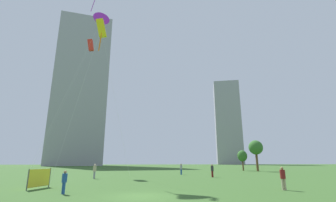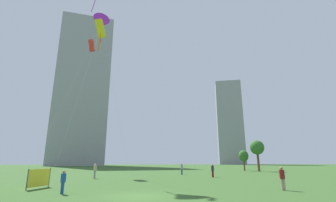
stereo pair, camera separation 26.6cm
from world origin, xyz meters
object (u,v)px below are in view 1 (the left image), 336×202
(distant_highrise_0, at_px, (227,123))
(person_standing_0, at_px, (181,168))
(person_standing_3, at_px, (212,170))
(kite_flying_5, at_px, (100,23))
(distant_highrise_1, at_px, (82,88))
(person_standing_1, at_px, (95,170))
(park_tree_1, at_px, (242,156))
(event_banner, at_px, (39,178))
(kite_flying_0, at_px, (91,45))
(person_standing_2, at_px, (283,177))
(park_tree_0, at_px, (256,148))
(kite_flying_2, at_px, (101,29))
(person_standing_4, at_px, (64,180))

(distant_highrise_0, bearing_deg, person_standing_0, -99.01)
(person_standing_3, distance_m, kite_flying_5, 26.61)
(kite_flying_5, relative_size, distant_highrise_1, 0.30)
(person_standing_1, xyz_separation_m, distant_highrise_1, (-27.20, 85.12, 37.28))
(kite_flying_5, distance_m, distant_highrise_1, 91.78)
(park_tree_1, xyz_separation_m, event_banner, (-31.42, -33.37, -2.47))
(kite_flying_0, relative_size, kite_flying_5, 1.17)
(person_standing_3, distance_m, park_tree_1, 25.34)
(person_standing_2, height_order, kite_flying_5, kite_flying_5)
(park_tree_0, relative_size, park_tree_1, 1.44)
(person_standing_0, distance_m, kite_flying_0, 31.17)
(person_standing_1, bearing_deg, park_tree_0, 84.53)
(kite_flying_5, height_order, distant_highrise_1, distant_highrise_1)
(kite_flying_2, distance_m, distant_highrise_1, 105.28)
(kite_flying_2, bearing_deg, kite_flying_0, 106.51)
(distant_highrise_1, relative_size, event_banner, 30.49)
(kite_flying_0, bearing_deg, park_tree_1, 14.28)
(person_standing_4, bearing_deg, person_standing_3, 90.10)
(person_standing_4, bearing_deg, kite_flying_2, 92.06)
(event_banner, bearing_deg, person_standing_4, -48.20)
(person_standing_0, height_order, kite_flying_0, kite_flying_0)
(person_standing_2, distance_m, distant_highrise_1, 114.64)
(park_tree_1, bearing_deg, person_standing_2, -108.25)
(person_standing_4, relative_size, kite_flying_5, 0.07)
(person_standing_0, bearing_deg, distant_highrise_1, 2.65)
(person_standing_4, xyz_separation_m, distant_highrise_1, (-28.16, 99.50, 37.44))
(person_standing_4, distance_m, distant_highrise_0, 151.56)
(kite_flying_2, relative_size, distant_highrise_0, 0.26)
(kite_flying_5, distance_m, park_tree_0, 40.92)
(kite_flying_2, xyz_separation_m, park_tree_1, (26.97, 35.38, -10.39))
(person_standing_4, bearing_deg, person_standing_0, 106.50)
(person_standing_2, relative_size, event_banner, 0.70)
(person_standing_3, height_order, kite_flying_2, kite_flying_2)
(park_tree_0, bearing_deg, person_standing_4, -132.15)
(person_standing_3, relative_size, park_tree_0, 0.26)
(distant_highrise_0, bearing_deg, distant_highrise_1, -143.19)
(kite_flying_5, bearing_deg, distant_highrise_1, 107.15)
(person_standing_2, relative_size, park_tree_1, 0.38)
(kite_flying_5, distance_m, event_banner, 23.21)
(person_standing_4, xyz_separation_m, kite_flying_2, (1.33, 1.48, 12.80))
(park_tree_1, bearing_deg, person_standing_4, -127.51)
(kite_flying_5, xyz_separation_m, park_tree_1, (29.83, 23.63, -18.54))
(distant_highrise_0, bearing_deg, park_tree_1, -93.77)
(person_standing_4, relative_size, distant_highrise_0, 0.03)
(person_standing_1, height_order, park_tree_0, park_tree_0)
(distant_highrise_0, bearing_deg, person_standing_1, -102.50)
(person_standing_3, relative_size, event_banner, 0.70)
(person_standing_3, bearing_deg, person_standing_1, -28.25)
(event_banner, bearing_deg, kite_flying_0, 97.91)
(person_standing_3, xyz_separation_m, park_tree_0, (15.14, 17.66, 4.01))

